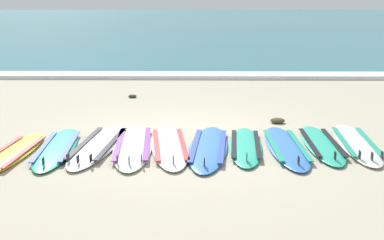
{
  "coord_description": "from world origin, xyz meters",
  "views": [
    {
      "loc": [
        0.23,
        -7.57,
        2.35
      ],
      "look_at": [
        0.15,
        0.34,
        0.25
      ],
      "focal_mm": 44.49,
      "sensor_mm": 36.0,
      "label": 1
    }
  ],
  "objects": [
    {
      "name": "sea",
      "position": [
        0.0,
        35.75,
        0.05
      ],
      "size": [
        80.0,
        60.0,
        0.1
      ],
      "primitive_type": "cube",
      "color": "teal",
      "rests_on": "ground"
    },
    {
      "name": "surfboard_4",
      "position": [
        -0.2,
        -0.45,
        0.04
      ],
      "size": [
        0.83,
        2.35,
        0.18
      ],
      "color": "white",
      "rests_on": "ground"
    },
    {
      "name": "wave_foam_strip",
      "position": [
        0.0,
        6.17,
        0.06
      ],
      "size": [
        80.0,
        0.84,
        0.11
      ],
      "primitive_type": "cube",
      "color": "white",
      "rests_on": "ground"
    },
    {
      "name": "surfboard_8",
      "position": [
        2.22,
        -0.32,
        0.04
      ],
      "size": [
        0.58,
        2.13,
        0.18
      ],
      "color": "#2DB793",
      "rests_on": "ground"
    },
    {
      "name": "surfboard_1",
      "position": [
        -1.94,
        -0.57,
        0.04
      ],
      "size": [
        0.7,
        2.23,
        0.18
      ],
      "color": "#2DB793",
      "rests_on": "ground"
    },
    {
      "name": "surfboard_6",
      "position": [
        1.0,
        -0.43,
        0.04
      ],
      "size": [
        0.67,
        2.09,
        0.18
      ],
      "color": "#2DB793",
      "rests_on": "ground"
    },
    {
      "name": "seaweed_clump_mid_sand",
      "position": [
        1.75,
        1.08,
        0.05
      ],
      "size": [
        0.27,
        0.22,
        0.1
      ],
      "primitive_type": "ellipsoid",
      "color": "#4C4228",
      "rests_on": "ground"
    },
    {
      "name": "surfboard_0",
      "position": [
        -2.54,
        -0.82,
        0.04
      ],
      "size": [
        0.68,
        2.15,
        0.18
      ],
      "color": "yellow",
      "rests_on": "ground"
    },
    {
      "name": "surfboard_5",
      "position": [
        0.42,
        -0.51,
        0.04
      ],
      "size": [
        0.79,
        2.4,
        0.18
      ],
      "color": "#3875CC",
      "rests_on": "ground"
    },
    {
      "name": "ground_plane",
      "position": [
        0.0,
        0.0,
        0.0
      ],
      "size": [
        80.0,
        80.0,
        0.0
      ],
      "primitive_type": "plane",
      "color": "#B7AD93"
    },
    {
      "name": "seaweed_clump_near_shoreline",
      "position": [
        -1.28,
        3.33,
        0.03
      ],
      "size": [
        0.2,
        0.16,
        0.07
      ],
      "primitive_type": "ellipsoid",
      "color": "#2D381E",
      "rests_on": "ground"
    },
    {
      "name": "surfboard_9",
      "position": [
        2.79,
        -0.29,
        0.04
      ],
      "size": [
        0.74,
        2.3,
        0.18
      ],
      "color": "silver",
      "rests_on": "ground"
    },
    {
      "name": "surfboard_3",
      "position": [
        -0.78,
        -0.42,
        0.04
      ],
      "size": [
        0.79,
        2.48,
        0.18
      ],
      "color": "silver",
      "rests_on": "ground"
    },
    {
      "name": "surfboard_2",
      "position": [
        -1.33,
        -0.4,
        0.04
      ],
      "size": [
        0.83,
        2.45,
        0.18
      ],
      "color": "white",
      "rests_on": "ground"
    },
    {
      "name": "surfboard_7",
      "position": [
        1.63,
        -0.47,
        0.04
      ],
      "size": [
        0.59,
        2.27,
        0.18
      ],
      "color": "#3875CC",
      "rests_on": "ground"
    }
  ]
}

